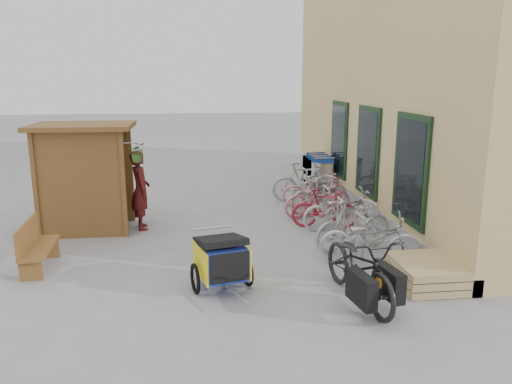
{
  "coord_description": "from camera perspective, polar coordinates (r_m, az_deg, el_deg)",
  "views": [
    {
      "loc": [
        -0.76,
        -8.78,
        3.39
      ],
      "look_at": [
        0.5,
        1.5,
        1.0
      ],
      "focal_mm": 35.0,
      "sensor_mm": 36.0,
      "label": 1
    }
  ],
  "objects": [
    {
      "name": "kiosk",
      "position": [
        11.68,
        -19.37,
        3.2
      ],
      "size": [
        2.49,
        1.65,
        2.4
      ],
      "color": "brown",
      "rests_on": "ground"
    },
    {
      "name": "bike_0",
      "position": [
        9.42,
        13.01,
        -5.26
      ],
      "size": [
        1.99,
        1.14,
        0.99
      ],
      "primitive_type": "imported",
      "rotation": [
        0.0,
        0.0,
        1.3
      ],
      "color": "#ABACB0",
      "rests_on": "ground"
    },
    {
      "name": "shopping_carts",
      "position": [
        15.84,
        6.86,
        2.89
      ],
      "size": [
        0.61,
        2.05,
        1.09
      ],
      "color": "silver",
      "rests_on": "ground"
    },
    {
      "name": "bike_3",
      "position": [
        11.51,
        7.88,
        -1.89
      ],
      "size": [
        1.58,
        0.77,
        0.92
      ],
      "primitive_type": "imported",
      "rotation": [
        0.0,
        0.0,
        1.34
      ],
      "color": "maroon",
      "rests_on": "ground"
    },
    {
      "name": "pallet_stack",
      "position": [
        8.88,
        18.85,
        -8.74
      ],
      "size": [
        1.0,
        1.2,
        0.4
      ],
      "color": "tan",
      "rests_on": "ground"
    },
    {
      "name": "ground",
      "position": [
        9.45,
        -1.92,
        -8.05
      ],
      "size": [
        80.0,
        80.0,
        0.0
      ],
      "primitive_type": "plane",
      "color": "#969699"
    },
    {
      "name": "bike_4",
      "position": [
        12.42,
        7.08,
        -0.69
      ],
      "size": [
        1.89,
        1.02,
        0.94
      ],
      "primitive_type": "imported",
      "rotation": [
        0.0,
        0.0,
        1.8
      ],
      "color": "#BC7982",
      "rests_on": "ground"
    },
    {
      "name": "bike_1",
      "position": [
        10.13,
        11.09,
        -3.73
      ],
      "size": [
        1.8,
        0.95,
        1.04
      ],
      "primitive_type": "imported",
      "rotation": [
        0.0,
        0.0,
        1.85
      ],
      "color": "#ABACB0",
      "rests_on": "ground"
    },
    {
      "name": "bench",
      "position": [
        9.84,
        -23.96,
        -5.56
      ],
      "size": [
        0.49,
        1.42,
        0.88
      ],
      "rotation": [
        0.0,
        0.0,
        0.05
      ],
      "color": "brown",
      "rests_on": "ground"
    },
    {
      "name": "cargo_bike",
      "position": [
        7.87,
        11.83,
        -8.44
      ],
      "size": [
        1.07,
        2.22,
        1.12
      ],
      "rotation": [
        0.0,
        0.0,
        0.16
      ],
      "color": "black",
      "rests_on": "ground"
    },
    {
      "name": "building",
      "position": [
        15.13,
        22.19,
        12.45
      ],
      "size": [
        6.07,
        13.0,
        7.0
      ],
      "color": "#D5B57A",
      "rests_on": "ground"
    },
    {
      "name": "person_kiosk",
      "position": [
        11.55,
        -13.07,
        0.2
      ],
      "size": [
        0.56,
        0.73,
        1.8
      ],
      "primitive_type": "imported",
      "rotation": [
        0.0,
        0.0,
        1.79
      ],
      "color": "maroon",
      "rests_on": "ground"
    },
    {
      "name": "bike_5",
      "position": [
        12.7,
        7.22,
        -0.27
      ],
      "size": [
        1.73,
        0.98,
        1.0
      ],
      "primitive_type": "imported",
      "rotation": [
        0.0,
        0.0,
        1.9
      ],
      "color": "#B6B6B2",
      "rests_on": "ground"
    },
    {
      "name": "bike_6",
      "position": [
        13.41,
        6.74,
        0.31
      ],
      "size": [
        1.79,
        0.64,
        0.94
      ],
      "primitive_type": "imported",
      "rotation": [
        0.0,
        0.0,
        1.58
      ],
      "color": "#BC7982",
      "rests_on": "ground"
    },
    {
      "name": "bike_7",
      "position": [
        13.95,
        5.53,
        1.19
      ],
      "size": [
        1.84,
        0.54,
        1.1
      ],
      "primitive_type": "imported",
      "rotation": [
        0.0,
        0.0,
        1.58
      ],
      "color": "#ABACB0",
      "rests_on": "ground"
    },
    {
      "name": "bike_2",
      "position": [
        11.38,
        9.84,
        -2.04
      ],
      "size": [
        1.82,
        0.64,
        0.95
      ],
      "primitive_type": "imported",
      "rotation": [
        0.0,
        0.0,
        1.58
      ],
      "color": "#ABACB0",
      "rests_on": "ground"
    },
    {
      "name": "bike_rack",
      "position": [
        11.95,
        8.07,
        -1.06
      ],
      "size": [
        0.05,
        5.35,
        0.86
      ],
      "color": "#A5A8AD",
      "rests_on": "ground"
    },
    {
      "name": "child_trailer",
      "position": [
        8.17,
        -3.96,
        -7.55
      ],
      "size": [
        1.04,
        1.65,
        0.95
      ],
      "rotation": [
        0.0,
        0.0,
        0.24
      ],
      "color": "#1B2499",
      "rests_on": "ground"
    }
  ]
}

